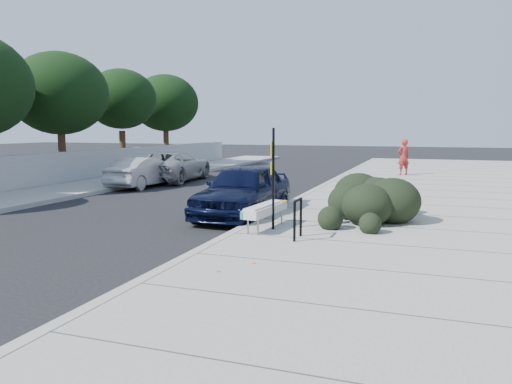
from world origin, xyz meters
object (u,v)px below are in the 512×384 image
sign_post (273,172)px  sedan_navy (243,190)px  bike_rack (298,215)px  pedestrian (404,157)px  bench (266,210)px  suv_silver (173,166)px  wagon_silver (144,172)px

sign_post → sedan_navy: sign_post is taller
bike_rack → pedestrian: 16.39m
bench → suv_silver: (-8.10, 10.09, 0.12)m
bike_rack → bench: bearing=140.2°
sign_post → suv_silver: sign_post is taller
sign_post → sedan_navy: 2.78m
sign_post → wagon_silver: (-8.28, 7.49, -0.88)m
sedan_navy → bike_rack: bearing=-50.0°
bench → sign_post: size_ratio=0.79×
bike_rack → suv_silver: bearing=129.5°
bike_rack → sign_post: (-0.84, 0.82, 0.85)m
bench → bike_rack: bike_rack is taller
sedan_navy → wagon_silver: size_ratio=1.14×
suv_silver → pedestrian: pedestrian is taller
bike_rack → sedan_navy: (-2.43, 2.98, 0.09)m
bench → pedestrian: bearing=86.9°
wagon_silver → bench: bearing=138.5°
wagon_silver → sedan_navy: bearing=142.6°
suv_silver → pedestrian: size_ratio=2.84×
sign_post → bench: bearing=157.8°
bench → bike_rack: bearing=-33.9°
sign_post → wagon_silver: size_ratio=0.61×
sign_post → sedan_navy: size_ratio=0.53×
sign_post → pedestrian: bearing=69.4°
bike_rack → pedestrian: bearing=85.0°
bench → pedestrian: size_ratio=1.05×
bench → bike_rack: size_ratio=2.16×
sign_post → suv_silver: bearing=116.6°
bike_rack → sign_post: bearing=135.6°
bench → sign_post: sign_post is taller
sedan_navy → sign_post: bearing=-52.9°
bench → sign_post: (0.19, -0.03, 0.93)m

